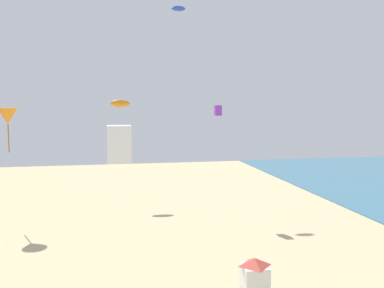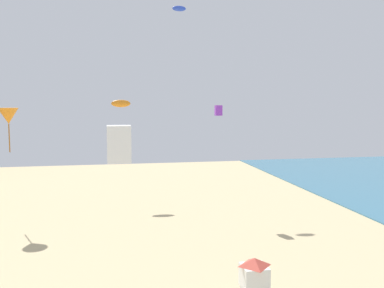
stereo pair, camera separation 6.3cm
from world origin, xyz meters
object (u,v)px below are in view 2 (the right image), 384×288
(lifeguard_stand, at_px, (254,274))
(kite_purple_box, at_px, (218,110))
(kite_blue_parafoil, at_px, (179,9))
(kite_orange_delta, at_px, (8,116))
(kite_orange_parafoil, at_px, (121,103))
(kite_white_box, at_px, (119,144))

(lifeguard_stand, height_order, kite_purple_box, kite_purple_box)
(kite_blue_parafoil, height_order, kite_purple_box, kite_blue_parafoil)
(kite_orange_delta, xyz_separation_m, kite_orange_parafoil, (8.92, 6.38, 1.00))
(kite_orange_delta, bearing_deg, kite_blue_parafoil, 27.11)
(kite_orange_delta, distance_m, kite_purple_box, 16.91)
(lifeguard_stand, height_order, kite_blue_parafoil, kite_blue_parafoil)
(kite_orange_delta, relative_size, kite_purple_box, 4.06)
(kite_orange_delta, bearing_deg, kite_orange_parafoil, 35.59)
(kite_orange_parafoil, bearing_deg, kite_orange_delta, -144.41)
(kite_blue_parafoil, relative_size, kite_purple_box, 1.62)
(kite_purple_box, distance_m, kite_orange_parafoil, 10.96)
(lifeguard_stand, bearing_deg, kite_orange_delta, 122.57)
(kite_white_box, bearing_deg, kite_purple_box, 61.30)
(kite_orange_delta, xyz_separation_m, kite_white_box, (8.39, -16.61, -0.79))
(kite_blue_parafoil, bearing_deg, lifeguard_stand, -91.85)
(lifeguard_stand, relative_size, kite_orange_parafoil, 1.36)
(kite_white_box, relative_size, kite_orange_parafoil, 0.86)
(lifeguard_stand, xyz_separation_m, kite_purple_box, (2.75, 17.00, 6.88))
(kite_blue_parafoil, distance_m, kite_purple_box, 13.62)
(lifeguard_stand, xyz_separation_m, kite_orange_parafoil, (-5.20, 24.51, 7.48))
(kite_white_box, xyz_separation_m, kite_purple_box, (8.48, 15.48, 1.20))
(kite_orange_delta, distance_m, kite_white_box, 18.63)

